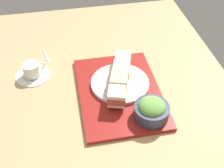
# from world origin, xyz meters

# --- Properties ---
(ground_plane) EXTENTS (1.40, 1.00, 0.03)m
(ground_plane) POSITION_xyz_m (0.00, 0.00, -0.01)
(ground_plane) COLOR tan
(serving_tray) EXTENTS (0.44, 0.31, 0.02)m
(serving_tray) POSITION_xyz_m (-0.01, -0.03, 0.01)
(serving_tray) COLOR maroon
(serving_tray) RESTS_ON ground_plane
(sandwich_plate) EXTENTS (0.23, 0.23, 0.01)m
(sandwich_plate) POSITION_xyz_m (0.03, -0.04, 0.02)
(sandwich_plate) COLOR silver
(sandwich_plate) RESTS_ON serving_tray
(sandwich_nearmost) EXTENTS (0.09, 0.09, 0.06)m
(sandwich_nearmost) POSITION_xyz_m (-0.07, -0.01, 0.06)
(sandwich_nearmost) COLOR #EFE5C1
(sandwich_nearmost) RESTS_ON sandwich_plate
(sandwich_inner_near) EXTENTS (0.09, 0.08, 0.06)m
(sandwich_inner_near) POSITION_xyz_m (-0.01, -0.03, 0.06)
(sandwich_inner_near) COLOR beige
(sandwich_inner_near) RESTS_ON sandwich_plate
(sandwich_inner_far) EXTENTS (0.09, 0.09, 0.06)m
(sandwich_inner_far) POSITION_xyz_m (0.06, -0.05, 0.06)
(sandwich_inner_far) COLOR #EFE5C1
(sandwich_inner_far) RESTS_ON sandwich_plate
(sandwich_farmost) EXTENTS (0.09, 0.09, 0.05)m
(sandwich_farmost) POSITION_xyz_m (0.13, -0.07, 0.05)
(sandwich_farmost) COLOR beige
(sandwich_farmost) RESTS_ON sandwich_plate
(salad_bowl) EXTENTS (0.13, 0.13, 0.07)m
(salad_bowl) POSITION_xyz_m (-0.16, -0.11, 0.05)
(salad_bowl) COLOR #33384C
(salad_bowl) RESTS_ON serving_tray
(coffee_cup) EXTENTS (0.14, 0.14, 0.06)m
(coffee_cup) POSITION_xyz_m (0.16, 0.30, 0.02)
(coffee_cup) COLOR white
(coffee_cup) RESTS_ON ground_plane
(teaspoon) EXTENTS (0.10, 0.04, 0.01)m
(teaspoon) POSITION_xyz_m (0.27, 0.24, 0.00)
(teaspoon) COLOR silver
(teaspoon) RESTS_ON ground_plane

